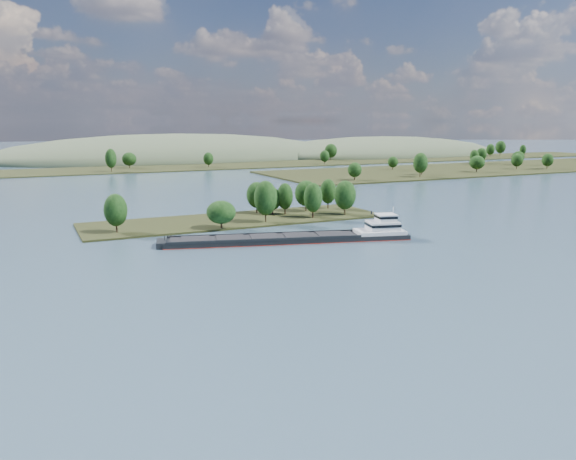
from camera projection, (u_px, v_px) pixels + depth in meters
ground at (322, 260)px, 134.43m from camera, size 1800.00×1800.00×0.00m
tree_island at (258, 208)px, 188.51m from camera, size 100.00×32.77×14.70m
right_bank at (489, 168)px, 390.20m from camera, size 320.00×90.00×15.69m
back_shoreline at (141, 168)px, 387.10m from camera, size 900.00×60.00×16.04m
hill_east at (383, 155)px, 554.13m from camera, size 260.00×140.00×36.00m
hill_west at (175, 159)px, 496.78m from camera, size 320.00×160.00×44.00m
cargo_barge at (304, 237)px, 155.84m from camera, size 69.57×25.82×9.44m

